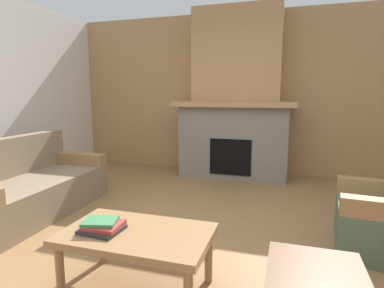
# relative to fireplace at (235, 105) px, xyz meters

# --- Properties ---
(ground) EXTENTS (9.00, 9.00, 0.00)m
(ground) POSITION_rel_fireplace_xyz_m (0.00, -2.62, -1.16)
(ground) COLOR olive
(wall_back_wood_panel) EXTENTS (6.00, 0.12, 2.70)m
(wall_back_wood_panel) POSITION_rel_fireplace_xyz_m (0.00, 0.38, 0.19)
(wall_back_wood_panel) COLOR tan
(wall_back_wood_panel) RESTS_ON ground
(fireplace) EXTENTS (1.90, 0.82, 2.70)m
(fireplace) POSITION_rel_fireplace_xyz_m (0.00, 0.00, 0.00)
(fireplace) COLOR gray
(fireplace) RESTS_ON ground
(couch) EXTENTS (0.89, 1.82, 0.85)m
(couch) POSITION_rel_fireplace_xyz_m (-1.95, -2.39, -0.88)
(couch) COLOR #847056
(couch) RESTS_ON ground
(coffee_table) EXTENTS (1.00, 0.60, 0.43)m
(coffee_table) POSITION_rel_fireplace_xyz_m (-0.11, -3.32, -0.79)
(coffee_table) COLOR #997047
(coffee_table) RESTS_ON ground
(book_stack_near_edge) EXTENTS (0.28, 0.24, 0.08)m
(book_stack_near_edge) POSITION_rel_fireplace_xyz_m (-0.34, -3.38, -0.70)
(book_stack_near_edge) COLOR #2D2D33
(book_stack_near_edge) RESTS_ON coffee_table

